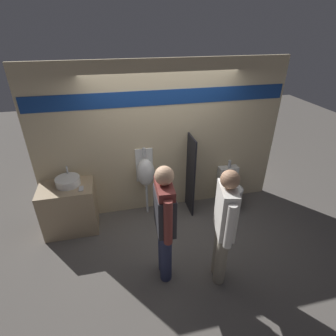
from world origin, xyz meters
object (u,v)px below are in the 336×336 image
(sink_basin, at_px, (68,181))
(urinal_near_counter, at_px, (146,172))
(toilet, at_px, (231,192))
(person_with_lanyard, at_px, (224,224))
(cell_phone, at_px, (81,189))
(person_in_vest, at_px, (165,218))

(sink_basin, xyz_separation_m, urinal_near_counter, (1.28, 0.10, -0.05))
(toilet, height_order, person_with_lanyard, person_with_lanyard)
(cell_phone, height_order, person_with_lanyard, person_with_lanyard)
(person_in_vest, bearing_deg, urinal_near_counter, 3.96)
(urinal_near_counter, distance_m, person_in_vest, 1.45)
(sink_basin, xyz_separation_m, person_in_vest, (1.31, -1.35, 0.10))
(person_in_vest, bearing_deg, cell_phone, 46.08)
(sink_basin, height_order, cell_phone, sink_basin)
(urinal_near_counter, relative_size, person_with_lanyard, 0.75)
(cell_phone, distance_m, person_with_lanyard, 2.28)
(person_with_lanyard, bearing_deg, person_in_vest, 86.62)
(cell_phone, xyz_separation_m, person_with_lanyard, (1.82, -1.38, 0.09))
(urinal_near_counter, xyz_separation_m, person_with_lanyard, (0.75, -1.65, 0.09))
(sink_basin, relative_size, urinal_near_counter, 0.30)
(urinal_near_counter, bearing_deg, toilet, -6.03)
(cell_phone, xyz_separation_m, person_in_vest, (1.10, -1.17, 0.16))
(toilet, relative_size, person_with_lanyard, 0.52)
(sink_basin, relative_size, person_in_vest, 0.22)
(urinal_near_counter, height_order, toilet, urinal_near_counter)
(cell_phone, relative_size, person_in_vest, 0.08)
(toilet, height_order, person_in_vest, person_in_vest)
(person_in_vest, xyz_separation_m, person_with_lanyard, (0.72, -0.21, -0.06))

